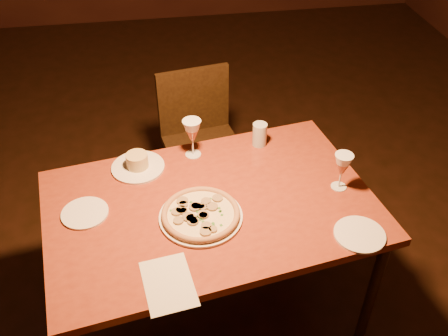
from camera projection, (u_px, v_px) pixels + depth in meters
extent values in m
plane|color=black|center=(169.00, 268.00, 2.73)|extent=(7.00, 7.00, 0.00)
cube|color=maroon|center=(211.00, 207.00, 2.09)|extent=(1.47, 1.07, 0.04)
cylinder|color=black|center=(69.00, 237.00, 2.44)|extent=(0.05, 0.05, 0.69)
cylinder|color=black|center=(372.00, 293.00, 2.19)|extent=(0.05, 0.05, 0.69)
cylinder|color=black|center=(299.00, 186.00, 2.74)|extent=(0.05, 0.05, 0.69)
cube|color=black|center=(204.00, 150.00, 2.83)|extent=(0.48, 0.48, 0.04)
cube|color=black|center=(194.00, 100.00, 2.84)|extent=(0.41, 0.10, 0.39)
cylinder|color=black|center=(186.00, 205.00, 2.81)|extent=(0.04, 0.04, 0.42)
cylinder|color=black|center=(171.00, 170.00, 3.06)|extent=(0.04, 0.04, 0.42)
cylinder|color=black|center=(241.00, 193.00, 2.90)|extent=(0.04, 0.04, 0.42)
cylinder|color=black|center=(223.00, 159.00, 3.14)|extent=(0.04, 0.04, 0.42)
cylinder|color=silver|center=(201.00, 217.00, 2.00)|extent=(0.34, 0.34, 0.01)
cylinder|color=beige|center=(201.00, 214.00, 2.00)|extent=(0.31, 0.31, 0.01)
torus|color=tan|center=(201.00, 213.00, 1.99)|extent=(0.32, 0.32, 0.02)
cylinder|color=silver|center=(138.00, 167.00, 2.25)|extent=(0.24, 0.24, 0.01)
cylinder|color=tan|center=(137.00, 160.00, 2.23)|extent=(0.10, 0.10, 0.07)
cylinder|color=#ACB7BC|center=(260.00, 134.00, 2.36)|extent=(0.07, 0.07, 0.11)
cylinder|color=silver|center=(85.00, 213.00, 2.02)|extent=(0.19, 0.19, 0.01)
cylinder|color=silver|center=(360.00, 234.00, 1.93)|extent=(0.20, 0.20, 0.01)
cube|color=beige|center=(168.00, 283.00, 1.75)|extent=(0.20, 0.27, 0.00)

